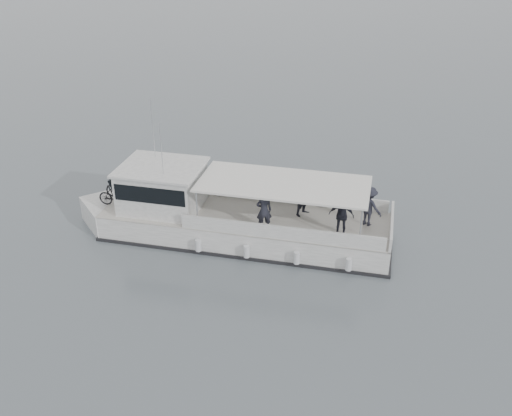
{
  "coord_description": "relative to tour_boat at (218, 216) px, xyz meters",
  "views": [
    {
      "loc": [
        2.47,
        -23.47,
        13.79
      ],
      "look_at": [
        4.1,
        -0.52,
        1.6
      ],
      "focal_mm": 40.0,
      "sensor_mm": 36.0,
      "label": 1
    }
  ],
  "objects": [
    {
      "name": "tour_boat",
      "position": [
        0.0,
        0.0,
        0.0
      ],
      "size": [
        14.99,
        7.5,
        6.34
      ],
      "rotation": [
        0.0,
        0.0,
        -0.3
      ],
      "color": "white",
      "rests_on": "ground"
    },
    {
      "name": "ground",
      "position": [
        -2.34,
        0.13,
        -1.04
      ],
      "size": [
        1400.0,
        1400.0,
        0.0
      ],
      "primitive_type": "plane",
      "color": "#535C62",
      "rests_on": "ground"
    }
  ]
}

